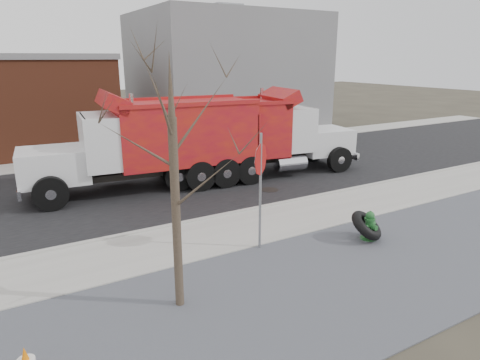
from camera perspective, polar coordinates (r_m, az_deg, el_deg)
ground at (r=12.91m, az=0.81°, el=-7.09°), size 120.00×120.00×0.00m
gravel_verge at (r=10.37m, az=11.09°, el=-13.49°), size 60.00×5.00×0.03m
sidewalk at (r=13.10m, az=0.25°, el=-6.60°), size 60.00×2.50×0.06m
curb at (r=14.14m, az=-2.43°, el=-4.74°), size 60.00×0.15×0.11m
road at (r=18.29m, az=-9.39°, el=-0.22°), size 60.00×9.40×0.02m
far_sidewalk at (r=23.55m, az=-14.40°, el=3.21°), size 60.00×2.00×0.06m
building_grey at (r=31.99m, az=-1.99°, el=14.16°), size 12.00×10.00×8.00m
bare_tree at (r=8.31m, az=-8.88°, el=3.47°), size 3.20×3.20×5.20m
fire_hydrant at (r=12.87m, az=16.88°, el=-5.98°), size 0.50×0.48×0.87m
truck_tire at (r=12.79m, az=16.50°, el=-5.84°), size 1.38×1.37×0.86m
stop_sign at (r=11.20m, az=2.75°, el=0.95°), size 0.71×0.55×3.22m
dump_truck_red_a at (r=18.72m, az=1.35°, el=6.27°), size 9.34×3.67×3.71m
dump_truck_red_b at (r=17.13m, az=-11.26°, el=5.27°), size 9.27×3.44×3.84m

